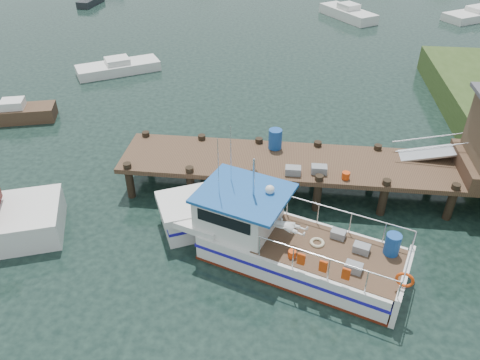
# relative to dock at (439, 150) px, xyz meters

# --- Properties ---
(ground_plane) EXTENTS (160.00, 160.00, 0.00)m
(ground_plane) POSITION_rel_dock_xyz_m (-6.51, -0.01, -2.24)
(ground_plane) COLOR black
(dock) EXTENTS (16.60, 3.00, 4.78)m
(dock) POSITION_rel_dock_xyz_m (0.00, 0.00, 0.00)
(dock) COLOR #493222
(dock) RESTS_ON ground
(lobster_boat) EXTENTS (9.14, 5.17, 4.48)m
(lobster_boat) POSITION_rel_dock_xyz_m (-6.20, -4.11, -1.43)
(lobster_boat) COLOR silver
(lobster_boat) RESTS_ON ground
(moored_rowboat) EXTENTS (4.24, 2.42, 1.17)m
(moored_rowboat) POSITION_rel_dock_xyz_m (-20.18, 4.64, -1.81)
(moored_rowboat) COLOR #493222
(moored_rowboat) RESTS_ON ground
(moored_a) EXTENTS (5.38, 4.24, 0.96)m
(moored_a) POSITION_rel_dock_xyz_m (-17.05, 11.93, -1.88)
(moored_a) COLOR silver
(moored_a) RESTS_ON ground
(moored_b) EXTENTS (4.90, 5.79, 1.26)m
(moored_b) POSITION_rel_dock_xyz_m (-1.26, 26.61, -1.77)
(moored_b) COLOR silver
(moored_b) RESTS_ON ground
(moored_c) EXTENTS (6.70, 5.42, 1.03)m
(moored_c) POSITION_rel_dock_xyz_m (10.06, 27.84, -1.86)
(moored_c) COLOR silver
(moored_c) RESTS_ON ground
(moored_e) EXTENTS (1.51, 3.57, 0.96)m
(moored_e) POSITION_rel_dock_xyz_m (-25.46, 28.55, -1.89)
(moored_e) COLOR black
(moored_e) RESTS_ON ground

